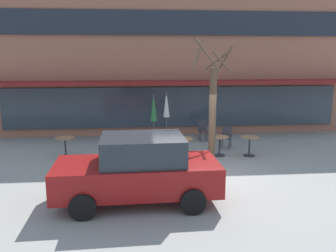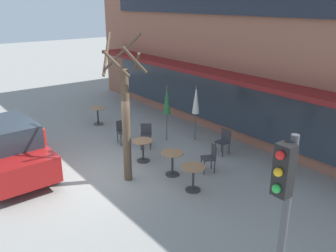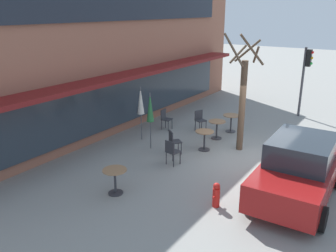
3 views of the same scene
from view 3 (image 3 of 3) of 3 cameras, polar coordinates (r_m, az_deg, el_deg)
The scene contains 16 objects.
ground_plane at distance 12.98m, azimuth 13.56°, elevation -5.51°, with size 80.00×80.00×0.00m, color gray.
building_facade at distance 17.93m, azimuth -17.48°, elevation 12.67°, with size 19.79×9.10×7.25m.
cafe_table_near_wall at distance 13.49m, azimuth 5.87°, elevation -1.80°, with size 0.70×0.70×0.76m.
cafe_table_streetside at distance 10.43m, azimuth -8.51°, elevation -8.14°, with size 0.70×0.70×0.76m.
cafe_table_by_tree at distance 14.74m, azimuth 7.84°, elevation -0.11°, with size 0.70×0.70×0.76m.
cafe_table_mid_patio at distance 15.67m, azimuth 10.08°, elevation 0.89°, with size 0.70×0.70×0.76m.
patio_umbrella_green_folded at distance 14.25m, azimuth -4.41°, elevation 4.02°, with size 0.28×0.28×2.20m.
patio_umbrella_cream_folded at distance 13.23m, azimuth -2.88°, elevation 2.94°, with size 0.28×0.28×2.20m.
cafe_chair_0 at distance 15.68m, azimuth 5.13°, elevation 1.15°, with size 0.54×0.54×0.89m.
cafe_chair_1 at distance 13.07m, azimuth 0.90°, elevation -2.32°, with size 0.56×0.56×0.89m.
cafe_chair_2 at distance 15.76m, azimuth -0.43°, elevation 1.32°, with size 0.43×0.43×0.89m.
cafe_chair_3 at distance 12.14m, azimuth 0.61°, elevation -3.97°, with size 0.46×0.46×0.89m.
parked_sedan at distance 10.62m, azimuth 20.25°, elevation -6.48°, with size 4.25×2.11×1.76m.
street_tree at distance 13.33m, azimuth 11.86°, elevation 4.42°, with size 1.35×1.47×4.35m.
traffic_light_pole at distance 18.57m, azimuth 21.21°, elevation 8.30°, with size 0.26×0.44×3.40m.
fire_hydrant at distance 9.85m, azimuth 7.74°, elevation -10.87°, with size 0.36×0.20×0.71m.
Camera 3 is at (-11.28, -3.89, 5.12)m, focal length 38.00 mm.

